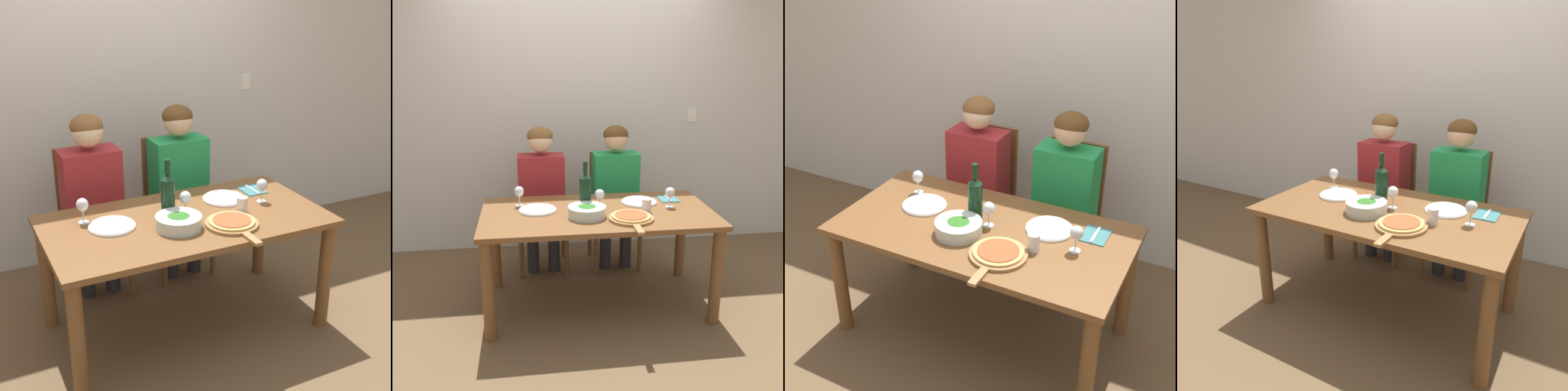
% 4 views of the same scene
% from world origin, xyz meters
% --- Properties ---
extents(ground_plane, '(40.00, 40.00, 0.00)m').
position_xyz_m(ground_plane, '(0.00, 0.00, 0.00)').
color(ground_plane, brown).
extents(back_wall, '(10.00, 0.06, 2.70)m').
position_xyz_m(back_wall, '(0.00, 1.22, 1.35)').
color(back_wall, silver).
rests_on(back_wall, ground).
extents(dining_table, '(1.64, 0.86, 0.73)m').
position_xyz_m(dining_table, '(0.00, 0.00, 0.62)').
color(dining_table, brown).
rests_on(dining_table, ground).
extents(chair_left, '(0.42, 0.42, 0.99)m').
position_xyz_m(chair_left, '(-0.37, 0.76, 0.53)').
color(chair_left, brown).
rests_on(chair_left, ground).
extents(chair_right, '(0.42, 0.42, 0.99)m').
position_xyz_m(chair_right, '(0.25, 0.76, 0.53)').
color(chair_right, brown).
rests_on(chair_right, ground).
extents(person_woman, '(0.47, 0.51, 1.24)m').
position_xyz_m(person_woman, '(-0.37, 0.64, 0.75)').
color(person_woman, '#28282D').
rests_on(person_woman, ground).
extents(person_man, '(0.47, 0.51, 1.24)m').
position_xyz_m(person_man, '(0.25, 0.64, 0.75)').
color(person_man, '#28282D').
rests_on(person_man, ground).
extents(wine_bottle, '(0.08, 0.08, 0.35)m').
position_xyz_m(wine_bottle, '(-0.08, 0.06, 0.87)').
color(wine_bottle, black).
rests_on(wine_bottle, dining_table).
extents(broccoli_bowl, '(0.26, 0.26, 0.08)m').
position_xyz_m(broccoli_bowl, '(-0.09, -0.11, 0.77)').
color(broccoli_bowl, silver).
rests_on(broccoli_bowl, dining_table).
extents(dinner_plate_left, '(0.27, 0.27, 0.02)m').
position_xyz_m(dinner_plate_left, '(-0.42, 0.06, 0.74)').
color(dinner_plate_left, white).
rests_on(dinner_plate_left, dining_table).
extents(dinner_plate_right, '(0.27, 0.27, 0.02)m').
position_xyz_m(dinner_plate_right, '(0.34, 0.15, 0.74)').
color(dinner_plate_right, white).
rests_on(dinner_plate_right, dining_table).
extents(pizza_on_board, '(0.31, 0.45, 0.04)m').
position_xyz_m(pizza_on_board, '(0.20, -0.21, 0.75)').
color(pizza_on_board, '#9E7042').
rests_on(pizza_on_board, dining_table).
extents(wine_glass_left, '(0.07, 0.07, 0.15)m').
position_xyz_m(wine_glass_left, '(-0.55, 0.19, 0.84)').
color(wine_glass_left, silver).
rests_on(wine_glass_left, dining_table).
extents(wine_glass_right, '(0.07, 0.07, 0.15)m').
position_xyz_m(wine_glass_right, '(0.53, 0.02, 0.84)').
color(wine_glass_right, silver).
rests_on(wine_glass_right, dining_table).
extents(wine_glass_centre, '(0.07, 0.07, 0.15)m').
position_xyz_m(wine_glass_centre, '(0.02, 0.04, 0.84)').
color(wine_glass_centre, silver).
rests_on(wine_glass_centre, dining_table).
extents(water_tumbler, '(0.07, 0.07, 0.10)m').
position_xyz_m(water_tumbler, '(0.34, -0.08, 0.78)').
color(water_tumbler, silver).
rests_on(water_tumbler, dining_table).
extents(fork_on_napkin, '(0.14, 0.18, 0.01)m').
position_xyz_m(fork_on_napkin, '(0.58, 0.21, 0.73)').
color(fork_on_napkin, '#387075').
rests_on(fork_on_napkin, dining_table).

